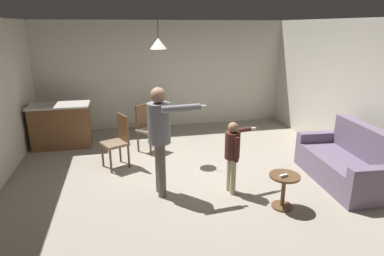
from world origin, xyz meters
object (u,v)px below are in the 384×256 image
(couch_floral, at_px, (346,164))
(person_child, at_px, (233,150))
(potted_plant_corner, at_px, (153,117))
(spare_remote_on_table, at_px, (284,176))
(person_adult, at_px, (160,130))
(dining_chair_by_counter, at_px, (147,126))
(side_table_by_couch, at_px, (284,187))
(kitchen_counter, at_px, (61,125))
(dining_chair_near_wall, at_px, (118,139))

(couch_floral, xyz_separation_m, person_child, (-2.01, 0.06, 0.40))
(potted_plant_corner, xyz_separation_m, spare_remote_on_table, (1.45, -3.92, 0.12))
(person_adult, bearing_deg, dining_chair_by_counter, 176.61)
(side_table_by_couch, height_order, person_child, person_child)
(potted_plant_corner, distance_m, spare_remote_on_table, 4.18)
(kitchen_counter, xyz_separation_m, dining_chair_by_counter, (1.82, -0.67, 0.07))
(dining_chair_by_counter, bearing_deg, person_adult, 50.56)
(person_adult, height_order, dining_chair_near_wall, person_adult)
(dining_chair_by_counter, xyz_separation_m, potted_plant_corner, (0.24, 1.15, -0.13))
(dining_chair_near_wall, bearing_deg, person_child, -154.51)
(kitchen_counter, distance_m, dining_chair_near_wall, 1.84)
(side_table_by_couch, relative_size, potted_plant_corner, 0.69)
(dining_chair_by_counter, bearing_deg, dining_chair_near_wall, 9.13)
(person_child, bearing_deg, kitchen_counter, -142.98)
(dining_chair_by_counter, distance_m, spare_remote_on_table, 3.25)
(kitchen_counter, height_order, side_table_by_couch, kitchen_counter)
(couch_floral, distance_m, potted_plant_corner, 4.44)
(person_child, xyz_separation_m, dining_chair_near_wall, (-1.75, 1.42, -0.18))
(side_table_by_couch, distance_m, person_child, 0.93)
(dining_chair_near_wall, bearing_deg, couch_floral, -137.01)
(side_table_by_couch, xyz_separation_m, dining_chair_near_wall, (-2.33, 2.01, 0.22))
(person_child, height_order, dining_chair_near_wall, person_child)
(person_child, distance_m, dining_chair_near_wall, 2.26)
(kitchen_counter, xyz_separation_m, person_child, (2.97, -2.80, 0.25))
(kitchen_counter, height_order, spare_remote_on_table, kitchen_counter)
(dining_chair_by_counter, relative_size, potted_plant_corner, 1.32)
(kitchen_counter, distance_m, person_adult, 3.26)
(couch_floral, xyz_separation_m, dining_chair_by_counter, (-3.16, 2.20, 0.21))
(potted_plant_corner, bearing_deg, couch_floral, -48.86)
(person_adult, bearing_deg, kitchen_counter, -149.27)
(dining_chair_by_counter, height_order, dining_chair_near_wall, same)
(kitchen_counter, height_order, person_adult, person_adult)
(person_adult, relative_size, person_child, 1.46)
(kitchen_counter, height_order, dining_chair_by_counter, dining_chair_by_counter)
(side_table_by_couch, distance_m, spare_remote_on_table, 0.22)
(side_table_by_couch, bearing_deg, person_child, 134.28)
(dining_chair_by_counter, distance_m, dining_chair_near_wall, 0.93)
(spare_remote_on_table, bearing_deg, potted_plant_corner, 110.22)
(dining_chair_near_wall, height_order, spare_remote_on_table, dining_chair_near_wall)
(kitchen_counter, distance_m, potted_plant_corner, 2.12)
(dining_chair_near_wall, bearing_deg, potted_plant_corner, -49.85)
(person_adult, bearing_deg, dining_chair_near_wall, -156.86)
(person_adult, xyz_separation_m, dining_chair_by_counter, (-0.05, 1.94, -0.52))
(potted_plant_corner, bearing_deg, dining_chair_by_counter, -101.98)
(couch_floral, height_order, spare_remote_on_table, couch_floral)
(person_adult, distance_m, spare_remote_on_table, 1.91)
(kitchen_counter, height_order, potted_plant_corner, kitchen_counter)
(kitchen_counter, distance_m, spare_remote_on_table, 4.92)
(couch_floral, height_order, person_adult, person_adult)
(person_adult, height_order, potted_plant_corner, person_adult)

